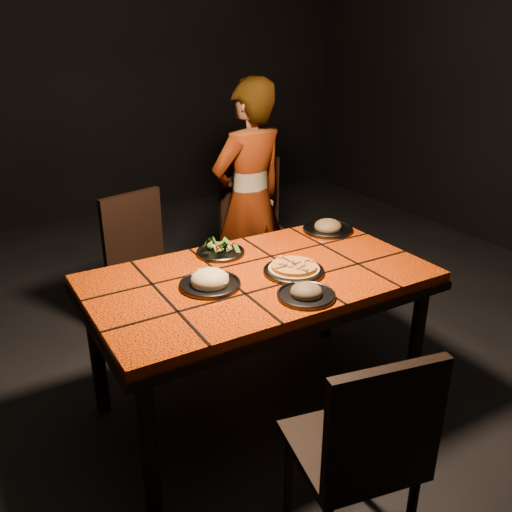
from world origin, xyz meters
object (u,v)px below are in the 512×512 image
chair_near (364,447)px  chair_far_left (144,258)px  plate_pizza (294,269)px  dining_table (259,289)px  plate_pasta (210,281)px  diner (250,201)px  chair_far_right (257,224)px

chair_near → chair_far_left: bearing=-76.1°
chair_far_left → plate_pizza: (0.39, -1.05, 0.24)m
dining_table → plate_pasta: bearing=-179.8°
chair_near → plate_pasta: bearing=-72.5°
diner → plate_pasta: 1.20m
dining_table → chair_near: size_ratio=1.78×
dining_table → plate_pasta: size_ratio=5.78×
chair_far_right → chair_near: bearing=-107.9°
chair_far_left → chair_far_right: chair_far_right is taller
dining_table → chair_near: 0.98m
chair_far_left → chair_far_right: size_ratio=0.92×
plate_pizza → plate_pasta: size_ratio=1.05×
chair_near → plate_pasta: (-0.11, 0.96, 0.25)m
chair_far_left → plate_pasta: bearing=-105.6°
plate_pasta → plate_pizza: bearing=-10.3°
chair_near → plate_pasta: chair_near is taller
diner → plate_pizza: bearing=61.9°
chair_far_right → diner: diner is taller
chair_far_right → diner: (-0.11, -0.10, 0.21)m
chair_near → plate_pizza: (0.30, 0.88, 0.25)m
chair_far_left → diner: diner is taller
chair_far_right → dining_table: bearing=-117.2°
dining_table → chair_far_left: 1.02m
chair_near → diner: 2.01m
plate_pizza → plate_pasta: plate_pasta is taller
diner → plate_pasta: size_ratio=5.57×
chair_near → dining_table: bearing=-87.9°
plate_pizza → chair_far_left: bearing=110.4°
chair_far_right → chair_far_left: bearing=-173.0°
dining_table → chair_far_left: chair_far_left is taller
diner → plate_pizza: diner is taller
chair_near → plate_pizza: bearing=-97.7°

